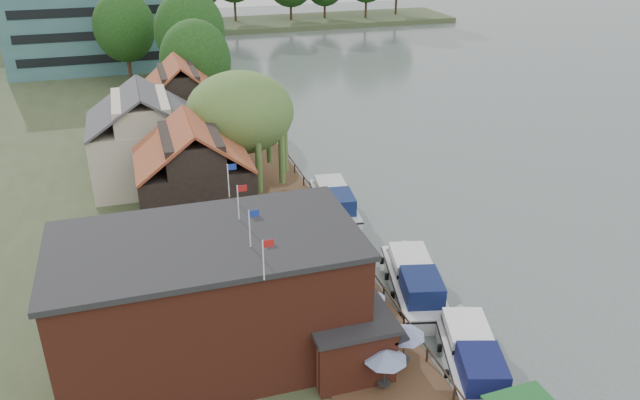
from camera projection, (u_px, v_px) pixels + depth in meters
ground at (466, 308)px, 39.49m from camera, size 260.00×260.00×0.00m
land_bank at (19, 158)px, 61.43m from camera, size 50.00×140.00×1.00m
quay_deck at (302, 239)px, 45.52m from camera, size 6.00×50.00×0.10m
quay_rail at (335, 225)px, 46.48m from camera, size 0.20×49.00×1.00m
pub at (248, 292)px, 32.88m from camera, size 20.00×11.00×7.30m
hotel_block at (98, 25)px, 90.87m from camera, size 25.40×12.40×12.30m
cottage_a at (194, 177)px, 45.29m from camera, size 8.60×7.60×8.50m
cottage_b at (144, 136)px, 53.11m from camera, size 9.60×8.60×8.50m
cottage_c at (181, 103)px, 61.93m from camera, size 7.60×7.60×8.50m
willow at (241, 136)px, 50.38m from camera, size 8.60×8.60×10.43m
umbrella_0 at (385, 370)px, 30.93m from camera, size 2.20×2.20×2.38m
umbrella_1 at (404, 346)px, 32.60m from camera, size 2.14×2.14×2.38m
umbrella_2 at (365, 308)px, 35.59m from camera, size 2.37×2.37×2.38m
umbrella_3 at (356, 284)px, 37.88m from camera, size 2.25×2.25×2.38m
umbrella_4 at (327, 260)px, 40.40m from camera, size 2.26×2.26×2.38m
umbrella_5 at (325, 237)px, 43.16m from camera, size 2.46×2.46×2.38m
cruiser_0 at (473, 354)px, 33.69m from camera, size 5.94×10.38×2.39m
cruiser_1 at (415, 278)px, 40.41m from camera, size 5.61×10.78×2.51m
cruiser_2 at (334, 198)px, 51.40m from camera, size 4.47×10.33×2.43m
bank_tree_0 at (196, 71)px, 68.36m from camera, size 7.74×7.74×11.14m
bank_tree_1 at (191, 44)px, 76.72m from camera, size 8.55×8.55×13.03m
bank_tree_2 at (126, 39)px, 82.06m from camera, size 7.93×7.93×12.17m
bank_tree_3 at (156, 17)px, 100.07m from camera, size 8.38×8.38×11.48m
bank_tree_4 at (155, 1)px, 106.55m from camera, size 7.93×7.93×14.17m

